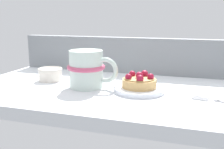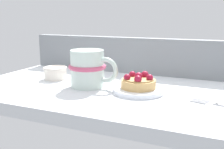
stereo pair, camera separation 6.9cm
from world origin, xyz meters
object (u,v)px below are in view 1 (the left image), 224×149
dessert_plate (139,90)px  raspberry_tart (139,82)px  sugar_bowl (50,74)px  coffee_mug (87,69)px

dessert_plate → raspberry_tart: (-0.00, 0.02, 2.06)cm
dessert_plate → sugar_bowl: 27.59cm
dessert_plate → raspberry_tart: raspberry_tart is taller
raspberry_tart → sugar_bowl: 27.55cm
raspberry_tart → sugar_bowl: raspberry_tart is taller
raspberry_tart → coffee_mug: bearing=-179.9°
coffee_mug → sugar_bowl: 14.25cm
raspberry_tart → sugar_bowl: bearing=171.9°
raspberry_tart → coffee_mug: size_ratio=0.62×
dessert_plate → coffee_mug: 14.60cm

